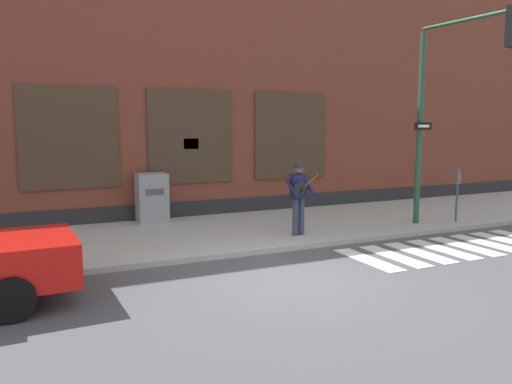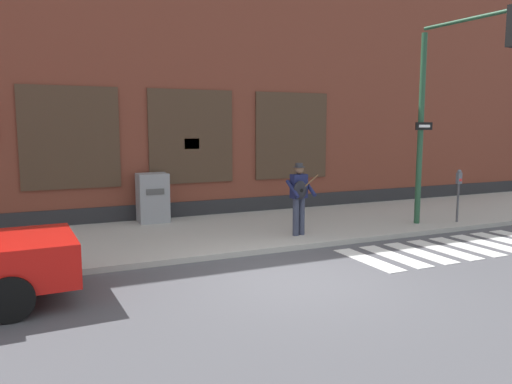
% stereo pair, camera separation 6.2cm
% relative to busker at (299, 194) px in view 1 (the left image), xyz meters
% --- Properties ---
extents(ground_plane, '(160.00, 160.00, 0.00)m').
position_rel_busker_xyz_m(ground_plane, '(-1.54, -2.66, -1.11)').
color(ground_plane, '#4C4C51').
extents(sidewalk, '(28.00, 4.45, 0.12)m').
position_rel_busker_xyz_m(sidewalk, '(-1.54, 1.36, -1.05)').
color(sidewalk, '#ADAAA3').
rests_on(sidewalk, ground).
extents(building_backdrop, '(28.00, 4.06, 9.46)m').
position_rel_busker_xyz_m(building_backdrop, '(-1.54, 5.58, 3.61)').
color(building_backdrop, brown).
rests_on(building_backdrop, ground).
extents(crosswalk, '(5.20, 1.90, 0.01)m').
position_rel_busker_xyz_m(crosswalk, '(2.79, -2.17, -1.11)').
color(crosswalk, silver).
rests_on(crosswalk, ground).
extents(busker, '(0.72, 0.55, 1.73)m').
position_rel_busker_xyz_m(busker, '(0.00, 0.00, 0.00)').
color(busker, '#33384C').
rests_on(busker, sidewalk).
extents(traffic_light, '(0.65, 2.85, 5.17)m').
position_rel_busker_xyz_m(traffic_light, '(3.73, -1.06, 2.58)').
color(traffic_light, '#234C33').
rests_on(traffic_light, sidewalk).
extents(parking_meter, '(0.13, 0.11, 1.44)m').
position_rel_busker_xyz_m(parking_meter, '(4.77, -0.32, -0.05)').
color(parking_meter, '#47474C').
rests_on(parking_meter, sidewalk).
extents(utility_box, '(0.80, 0.66, 1.33)m').
position_rel_busker_xyz_m(utility_box, '(-2.79, 3.13, -0.33)').
color(utility_box, gray).
rests_on(utility_box, sidewalk).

